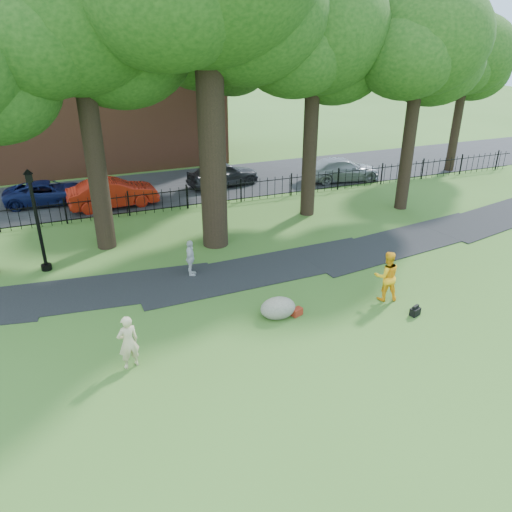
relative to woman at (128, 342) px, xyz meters
name	(u,v)px	position (x,y,z in m)	size (l,w,h in m)	color
ground	(280,325)	(4.81, 0.40, -0.83)	(120.00, 120.00, 0.00)	#385B20
footpath	(263,270)	(5.81, 4.30, -0.83)	(36.00, 2.60, 0.03)	black
street	(171,187)	(4.81, 16.40, -0.83)	(80.00, 7.00, 0.02)	black
iron_fence	(187,198)	(4.81, 12.40, -0.23)	(44.00, 0.04, 1.20)	black
brick_building	(77,71)	(0.81, 24.40, 5.17)	(18.00, 8.00, 12.00)	brown
tree_row	(211,43)	(5.33, 8.80, 7.33)	(26.82, 7.96, 12.42)	black
woman	(128,342)	(0.00, 0.00, 0.00)	(0.60, 0.40, 1.65)	tan
man	(387,276)	(8.94, 0.60, 0.09)	(0.89, 0.69, 1.82)	#FFA915
pedestrian	(190,258)	(3.04, 4.86, -0.10)	(0.86, 0.36, 1.46)	#BABABF
boulder	(278,307)	(4.98, 0.95, -0.47)	(1.21, 0.91, 0.71)	#5F5D4F
lamppost	(38,223)	(-2.17, 7.44, 1.17)	(0.40, 0.40, 4.08)	black
backpack	(415,312)	(9.27, -0.69, -0.69)	(0.36, 0.22, 0.27)	black
red_bag	(297,312)	(5.59, 0.75, -0.70)	(0.37, 0.23, 0.26)	maroon
red_sedan	(113,193)	(1.25, 14.09, -0.07)	(1.60, 4.60, 1.51)	#AB1C0D
navy_van	(48,193)	(-1.94, 15.90, -0.21)	(2.03, 4.41, 1.22)	#0C1440
grey_car	(223,174)	(7.81, 15.56, -0.10)	(1.72, 4.28, 1.46)	black
silver_car	(342,169)	(15.00, 13.98, -0.15)	(1.91, 4.69, 1.36)	gray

